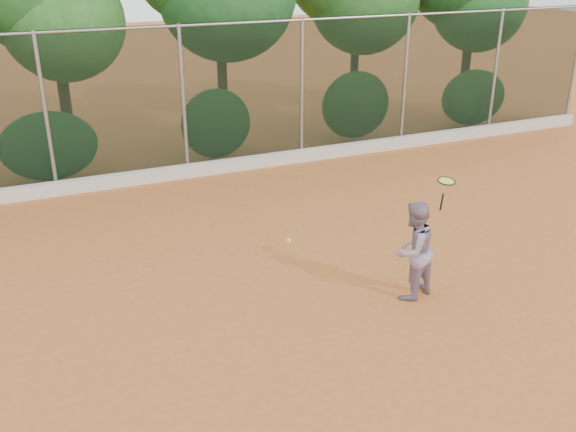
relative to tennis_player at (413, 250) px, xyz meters
name	(u,v)px	position (x,y,z in m)	size (l,w,h in m)	color
ground	(315,317)	(-1.64, 0.02, -0.79)	(80.00, 80.00, 0.00)	#B8642B
concrete_curb	(190,171)	(-1.64, 6.84, -0.64)	(24.00, 0.20, 0.30)	beige
tennis_player	(413,250)	(0.00, 0.00, 0.00)	(0.77, 0.60, 1.58)	gray
chainlink_fence	(183,98)	(-1.64, 7.02, 1.07)	(24.09, 0.09, 3.50)	black
tennis_racket	(446,184)	(0.38, -0.14, 1.08)	(0.30, 0.30, 0.52)	black
tennis_ball_in_flight	(289,241)	(-2.10, -0.04, 0.58)	(0.07, 0.07, 0.07)	#D8E734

